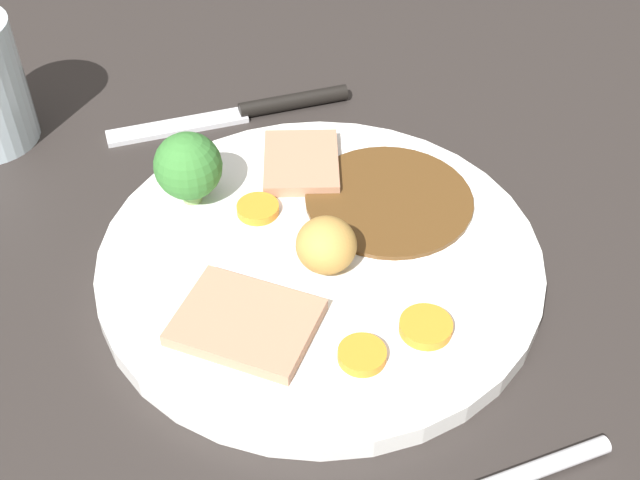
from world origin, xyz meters
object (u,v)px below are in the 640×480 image
(dinner_plate, at_px, (320,260))
(knife, at_px, (252,110))
(broccoli_floret, at_px, (188,167))
(meat_slice_main, at_px, (246,322))
(carrot_coin_back, at_px, (258,209))
(carrot_coin_side, at_px, (426,327))
(carrot_coin_front, at_px, (359,356))
(roast_potato_left, at_px, (326,245))
(meat_slice_under, at_px, (301,162))

(dinner_plate, distance_m, knife, 0.17)
(broccoli_floret, bearing_deg, meat_slice_main, 178.59)
(carrot_coin_back, distance_m, carrot_coin_side, 0.14)
(carrot_coin_front, bearing_deg, carrot_coin_back, 4.39)
(roast_potato_left, height_order, knife, roast_potato_left)
(meat_slice_main, xyz_separation_m, roast_potato_left, (0.03, -0.06, 0.01))
(dinner_plate, relative_size, meat_slice_main, 3.60)
(meat_slice_main, relative_size, meat_slice_under, 1.18)
(broccoli_floret, bearing_deg, knife, -37.75)
(meat_slice_main, height_order, roast_potato_left, roast_potato_left)
(knife, bearing_deg, dinner_plate, 90.06)
(carrot_coin_back, relative_size, broccoli_floret, 0.55)
(roast_potato_left, bearing_deg, carrot_coin_front, 170.82)
(carrot_coin_side, relative_size, knife, 0.16)
(roast_potato_left, distance_m, broccoli_floret, 0.11)
(meat_slice_main, bearing_deg, knife, -19.76)
(broccoli_floret, bearing_deg, carrot_coin_front, -164.27)
(roast_potato_left, height_order, carrot_coin_side, roast_potato_left)
(meat_slice_under, height_order, carrot_coin_back, meat_slice_under)
(carrot_coin_back, bearing_deg, meat_slice_main, 156.63)
(roast_potato_left, height_order, broccoli_floret, broccoli_floret)
(carrot_coin_back, bearing_deg, meat_slice_under, -52.84)
(roast_potato_left, bearing_deg, broccoli_floret, 32.77)
(dinner_plate, bearing_deg, carrot_coin_side, -159.36)
(carrot_coin_back, bearing_deg, carrot_coin_front, -175.61)
(dinner_plate, distance_m, meat_slice_main, 0.07)
(carrot_coin_side, height_order, knife, carrot_coin_side)
(dinner_plate, height_order, meat_slice_main, meat_slice_main)
(dinner_plate, bearing_deg, knife, -4.93)
(carrot_coin_side, relative_size, broccoli_floret, 0.60)
(carrot_coin_front, bearing_deg, carrot_coin_side, -84.52)
(carrot_coin_back, xyz_separation_m, broccoli_floret, (0.03, 0.03, 0.02))
(carrot_coin_front, bearing_deg, broccoli_floret, 15.73)
(dinner_plate, relative_size, knife, 1.45)
(carrot_coin_front, bearing_deg, meat_slice_main, 47.18)
(meat_slice_under, relative_size, carrot_coin_front, 2.40)
(meat_slice_main, relative_size, knife, 0.40)
(meat_slice_main, distance_m, broccoli_floret, 0.12)
(carrot_coin_front, distance_m, carrot_coin_side, 0.04)
(carrot_coin_back, distance_m, broccoli_floret, 0.05)
(carrot_coin_front, height_order, carrot_coin_back, same)
(dinner_plate, bearing_deg, roast_potato_left, 175.97)
(dinner_plate, height_order, roast_potato_left, roast_potato_left)
(carrot_coin_side, bearing_deg, dinner_plate, 20.64)
(dinner_plate, relative_size, carrot_coin_back, 9.96)
(meat_slice_main, height_order, carrot_coin_side, meat_slice_main)
(roast_potato_left, bearing_deg, dinner_plate, -4.03)
(carrot_coin_front, xyz_separation_m, carrot_coin_back, (0.13, 0.01, -0.00))
(roast_potato_left, bearing_deg, knife, -4.88)
(roast_potato_left, height_order, carrot_coin_front, roast_potato_left)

